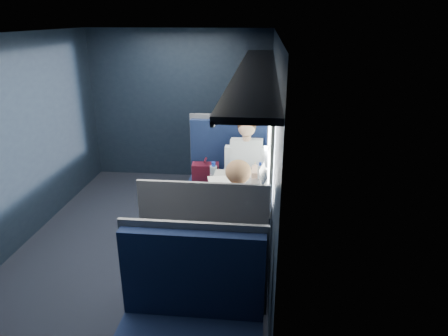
# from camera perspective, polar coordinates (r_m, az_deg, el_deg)

# --- Properties ---
(ground) EXTENTS (2.80, 4.20, 0.01)m
(ground) POSITION_cam_1_polar(r_m,az_deg,el_deg) (4.81, -10.90, -10.29)
(ground) COLOR black
(room_shell) EXTENTS (3.00, 4.40, 2.40)m
(room_shell) POSITION_cam_1_polar(r_m,az_deg,el_deg) (4.24, -11.95, 7.10)
(room_shell) COLOR black
(room_shell) RESTS_ON ground
(table) EXTENTS (0.62, 1.00, 0.74)m
(table) POSITION_cam_1_polar(r_m,az_deg,el_deg) (4.32, 1.75, -3.61)
(table) COLOR #54565E
(table) RESTS_ON ground
(seat_bay_near) EXTENTS (1.04, 0.62, 1.26)m
(seat_bay_near) POSITION_cam_1_polar(r_m,az_deg,el_deg) (5.23, 0.29, -2.00)
(seat_bay_near) COLOR #0B1533
(seat_bay_near) RESTS_ON ground
(seat_bay_far) EXTENTS (1.04, 0.62, 1.26)m
(seat_bay_far) POSITION_cam_1_polar(r_m,az_deg,el_deg) (3.70, -2.21, -12.63)
(seat_bay_far) COLOR #0B1533
(seat_bay_far) RESTS_ON ground
(seat_row_front) EXTENTS (1.04, 0.51, 1.16)m
(seat_row_front) POSITION_cam_1_polar(r_m,az_deg,el_deg) (6.09, 1.26, 1.26)
(seat_row_front) COLOR #0B1533
(seat_row_front) RESTS_ON ground
(seat_row_back) EXTENTS (1.04, 0.51, 1.16)m
(seat_row_back) POSITION_cam_1_polar(r_m,az_deg,el_deg) (2.99, -4.84, -22.43)
(seat_row_back) COLOR #0B1533
(seat_row_back) RESTS_ON ground
(man) EXTENTS (0.53, 0.56, 1.32)m
(man) POSITION_cam_1_polar(r_m,az_deg,el_deg) (4.94, 3.13, 0.28)
(man) COLOR black
(man) RESTS_ON ground
(woman) EXTENTS (0.53, 0.56, 1.32)m
(woman) POSITION_cam_1_polar(r_m,az_deg,el_deg) (3.66, 2.00, -7.31)
(woman) COLOR black
(woman) RESTS_ON ground
(papers) EXTENTS (0.73, 0.92, 0.01)m
(papers) POSITION_cam_1_polar(r_m,az_deg,el_deg) (4.21, 1.88, -3.13)
(papers) COLOR white
(papers) RESTS_ON table
(laptop) EXTENTS (0.26, 0.32, 0.21)m
(laptop) POSITION_cam_1_polar(r_m,az_deg,el_deg) (4.34, 4.81, -1.64)
(laptop) COLOR silver
(laptop) RESTS_ON table
(bottle_small) EXTENTS (0.06, 0.06, 0.20)m
(bottle_small) POSITION_cam_1_polar(r_m,az_deg,el_deg) (4.48, 5.17, -0.54)
(bottle_small) COLOR silver
(bottle_small) RESTS_ON table
(cup) EXTENTS (0.08, 0.08, 0.10)m
(cup) POSITION_cam_1_polar(r_m,az_deg,el_deg) (4.55, 5.79, -0.69)
(cup) COLOR white
(cup) RESTS_ON table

